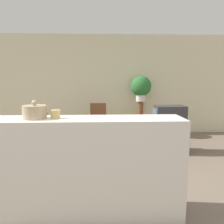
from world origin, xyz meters
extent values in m
plane|color=#756656|center=(0.00, 0.00, 0.00)|extent=(14.00, 14.00, 0.00)
cube|color=beige|center=(0.00, 3.43, 1.35)|extent=(9.00, 0.06, 2.70)
cube|color=#605B51|center=(-0.66, 1.31, 0.22)|extent=(0.89, 1.95, 0.45)
cube|color=#605B51|center=(-1.00, 1.31, 0.61)|extent=(0.20, 1.95, 0.32)
cube|color=#605B51|center=(-0.66, 0.42, 0.29)|extent=(0.89, 0.16, 0.58)
cube|color=#605B51|center=(-0.66, 2.20, 0.29)|extent=(0.89, 0.16, 0.58)
cube|color=brown|center=(1.71, 1.73, 0.21)|extent=(0.70, 0.48, 0.42)
cube|color=#333338|center=(1.71, 1.73, 0.70)|extent=(0.60, 0.40, 0.55)
cube|color=#4C6B93|center=(1.41, 1.73, 0.70)|extent=(0.02, 0.33, 0.43)
cube|color=brown|center=(0.23, 2.59, 0.43)|extent=(0.44, 0.44, 0.04)
cube|color=brown|center=(0.23, 2.79, 0.69)|extent=(0.40, 0.04, 0.47)
cylinder|color=brown|center=(0.04, 2.40, 0.21)|extent=(0.04, 0.04, 0.41)
cylinder|color=brown|center=(0.42, 2.40, 0.21)|extent=(0.04, 0.04, 0.41)
cylinder|color=brown|center=(0.04, 2.78, 0.21)|extent=(0.04, 0.04, 0.41)
cylinder|color=brown|center=(0.42, 2.78, 0.21)|extent=(0.04, 0.04, 0.41)
cylinder|color=brown|center=(1.35, 3.11, 0.46)|extent=(0.14, 0.14, 0.93)
cylinder|color=white|center=(1.35, 3.11, 1.02)|extent=(0.25, 0.25, 0.17)
sphere|color=#2D7033|center=(1.35, 3.11, 1.33)|extent=(0.53, 0.53, 0.53)
cube|color=white|center=(0.00, -0.36, 0.55)|extent=(2.39, 0.44, 1.09)
cylinder|color=tan|center=(-0.36, -0.36, 1.16)|extent=(0.24, 0.24, 0.14)
sphere|color=tan|center=(-0.36, -0.36, 1.26)|extent=(0.05, 0.05, 0.05)
cylinder|color=tan|center=(-0.15, -0.36, 1.14)|extent=(0.10, 0.10, 0.09)
camera|label=1|loc=(0.34, -2.62, 1.49)|focal=35.00mm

